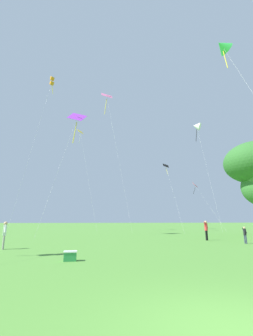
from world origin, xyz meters
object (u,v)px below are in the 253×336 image
object	(u,v)px
kite_purple_streamer	(76,123)
person_child_small	(245,233)
picnic_cooler	(70,256)
kite_pink_low	(107,101)
kite_orange_box	(52,82)
kite_white_distant	(197,126)
kite_red_high	(196,187)
kite_yellow_diamond	(81,137)
person_near_tree	(206,228)
kite_black_large	(167,169)
person_far_back	(5,232)
kite_green_small	(223,46)

from	to	relation	value
kite_purple_streamer	person_child_small	bearing A→B (deg)	-40.97
picnic_cooler	kite_pink_low	bearing A→B (deg)	82.28
kite_orange_box	kite_white_distant	bearing A→B (deg)	2.39
kite_red_high	kite_yellow_diamond	distance (m)	25.68
kite_purple_streamer	person_near_tree	bearing A→B (deg)	-34.94
kite_white_distant	kite_orange_box	distance (m)	31.41
kite_white_distant	kite_purple_streamer	size ratio (longest dim) A/B	1.39
kite_yellow_diamond	kite_purple_streamer	bearing A→B (deg)	-91.41
kite_orange_box	kite_pink_low	xyz separation A→B (m)	(11.11, 3.23, -1.20)
kite_purple_streamer	kite_black_large	size ratio (longest dim) A/B	1.39
kite_white_distant	kite_black_large	world-z (taller)	kite_white_distant
kite_white_distant	picnic_cooler	bearing A→B (deg)	-127.40
person_near_tree	person_far_back	bearing A→B (deg)	-166.57
kite_yellow_diamond	person_far_back	distance (m)	33.35
kite_yellow_diamond	person_child_small	bearing A→B (deg)	-63.13
kite_black_large	kite_red_high	bearing A→B (deg)	32.09
kite_white_distant	kite_red_high	bearing A→B (deg)	176.99
kite_orange_box	person_child_small	size ratio (longest dim) A/B	22.30
person_near_tree	person_far_back	distance (m)	16.95
kite_purple_streamer	person_child_small	world-z (taller)	kite_purple_streamer
kite_yellow_diamond	kite_white_distant	bearing A→B (deg)	-4.19
kite_orange_box	picnic_cooler	world-z (taller)	kite_orange_box
kite_purple_streamer	kite_yellow_diamond	world-z (taller)	kite_yellow_diamond
person_near_tree	kite_pink_low	bearing A→B (deg)	107.01
kite_orange_box	person_far_back	world-z (taller)	kite_orange_box
kite_purple_streamer	kite_orange_box	bearing A→B (deg)	114.87
kite_red_high	kite_yellow_diamond	size ratio (longest dim) A/B	0.47
kite_purple_streamer	picnic_cooler	size ratio (longest dim) A/B	27.74
kite_black_large	person_far_back	world-z (taller)	kite_black_large
kite_white_distant	person_child_small	bearing A→B (deg)	-112.51
person_near_tree	kite_white_distant	bearing A→B (deg)	61.52
kite_yellow_diamond	kite_pink_low	world-z (taller)	kite_pink_low
kite_black_large	kite_orange_box	world-z (taller)	kite_orange_box
kite_orange_box	person_near_tree	size ratio (longest dim) A/B	16.40
kite_purple_streamer	kite_green_small	world-z (taller)	kite_green_small
person_far_back	picnic_cooler	distance (m)	6.96
kite_black_large	person_near_tree	distance (m)	20.22
kite_purple_streamer	kite_orange_box	world-z (taller)	kite_orange_box
person_child_small	person_near_tree	bearing A→B (deg)	112.65
kite_pink_low	person_near_tree	distance (m)	36.42
kite_green_small	kite_black_large	distance (m)	21.92
kite_red_high	kite_orange_box	distance (m)	35.62
kite_purple_streamer	kite_black_large	world-z (taller)	kite_purple_streamer
kite_white_distant	picnic_cooler	size ratio (longest dim) A/B	38.47
kite_yellow_diamond	person_far_back	world-z (taller)	kite_yellow_diamond
kite_red_high	kite_pink_low	bearing A→B (deg)	174.16
kite_red_high	kite_yellow_diamond	bearing A→B (deg)	175.75
kite_green_small	person_far_back	world-z (taller)	kite_green_small
kite_black_large	kite_green_small	bearing A→B (deg)	-93.24
kite_purple_streamer	person_far_back	size ratio (longest dim) A/B	9.59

